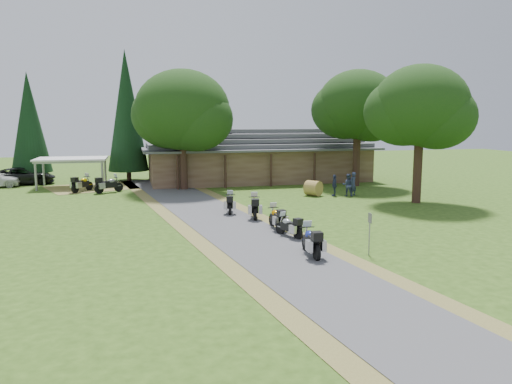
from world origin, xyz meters
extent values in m
plane|color=#2D4814|center=(0.00, 0.00, 0.00)|extent=(120.00, 120.00, 0.00)
plane|color=#454548|center=(-0.50, 4.00, 0.00)|extent=(51.95, 51.95, 0.00)
imported|color=black|center=(-15.08, 26.28, 1.14)|extent=(3.24, 6.20, 2.27)
imported|color=navy|center=(10.68, 13.14, 1.06)|extent=(0.73, 0.66, 2.12)
imported|color=navy|center=(10.14, 12.88, 1.00)|extent=(0.68, 0.60, 2.00)
imported|color=navy|center=(9.22, 13.27, 0.95)|extent=(0.59, 0.66, 1.91)
cylinder|color=olive|center=(7.69, 13.71, 0.58)|extent=(1.56, 1.54, 1.16)
cone|color=black|center=(-5.88, 26.63, 6.06)|extent=(3.72, 3.72, 12.12)
cone|color=black|center=(-14.51, 27.92, 5.02)|extent=(3.57, 3.57, 10.04)
camera|label=1|loc=(-5.90, -21.60, 5.91)|focal=35.00mm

